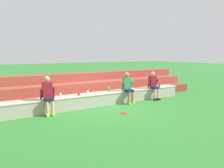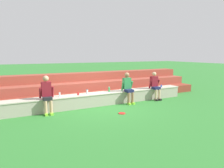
{
  "view_description": "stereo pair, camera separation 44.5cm",
  "coord_description": "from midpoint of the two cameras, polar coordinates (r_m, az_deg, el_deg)",
  "views": [
    {
      "loc": [
        -3.83,
        -7.29,
        2.22
      ],
      "look_at": [
        0.54,
        0.29,
        0.88
      ],
      "focal_mm": 31.81,
      "sensor_mm": 36.0,
      "label": 1
    },
    {
      "loc": [
        -3.44,
        -7.5,
        2.22
      ],
      "look_at": [
        0.54,
        0.29,
        0.88
      ],
      "focal_mm": 31.81,
      "sensor_mm": 36.0,
      "label": 2
    }
  ],
  "objects": [
    {
      "name": "water_bottle_center_gap",
      "position": [
        8.01,
        -13.3,
        -2.94
      ],
      "size": [
        0.06,
        0.06,
        0.21
      ],
      "color": "silver",
      "rests_on": "stone_seating_wall"
    },
    {
      "name": "person_left_of_center",
      "position": [
        8.95,
        6.03,
        -0.78
      ],
      "size": [
        0.54,
        0.6,
        1.39
      ],
      "color": "#996B4C",
      "rests_on": "ground"
    },
    {
      "name": "brick_bleachers",
      "position": [
        10.31,
        -5.99,
        -1.1
      ],
      "size": [
        12.07,
        2.28,
        1.22
      ],
      "color": "maroon",
      "rests_on": "ground"
    },
    {
      "name": "frisbee",
      "position": [
        7.52,
        4.57,
        -8.41
      ],
      "size": [
        0.27,
        0.27,
        0.02
      ],
      "primitive_type": "cylinder",
      "color": "red",
      "rests_on": "ground"
    },
    {
      "name": "water_bottle_mid_left",
      "position": [
        10.29,
        13.69,
        -0.27
      ],
      "size": [
        0.07,
        0.07,
        0.26
      ],
      "color": "red",
      "rests_on": "stone_seating_wall"
    },
    {
      "name": "person_far_left",
      "position": [
        7.66,
        -16.66,
        -2.59
      ],
      "size": [
        0.53,
        0.56,
        1.42
      ],
      "color": "tan",
      "rests_on": "ground"
    },
    {
      "name": "person_center",
      "position": [
        9.88,
        13.54,
        -0.25
      ],
      "size": [
        0.55,
        0.56,
        1.35
      ],
      "color": "#DBAD89",
      "rests_on": "ground"
    },
    {
      "name": "stone_seating_wall",
      "position": [
        8.72,
        -1.7,
        -4.13
      ],
      "size": [
        8.53,
        0.62,
        0.54
      ],
      "color": "#A8A08E",
      "rests_on": "ground"
    },
    {
      "name": "water_bottle_near_left",
      "position": [
        8.84,
        0.61,
        -1.57
      ],
      "size": [
        0.08,
        0.08,
        0.23
      ],
      "color": "green",
      "rests_on": "stone_seating_wall"
    },
    {
      "name": "water_bottle_mid_right",
      "position": [
        8.42,
        -5.67,
        -2.21
      ],
      "size": [
        0.08,
        0.08,
        0.21
      ],
      "color": "silver",
      "rests_on": "stone_seating_wall"
    },
    {
      "name": "plastic_cup_left_end",
      "position": [
        8.23,
        -8.18,
        -2.81
      ],
      "size": [
        0.08,
        0.08,
        0.11
      ],
      "primitive_type": "cylinder",
      "color": "red",
      "rests_on": "stone_seating_wall"
    },
    {
      "name": "plastic_cup_middle",
      "position": [
        10.46,
        15.16,
        -0.55
      ],
      "size": [
        0.08,
        0.08,
        0.12
      ],
      "primitive_type": "cylinder",
      "color": "blue",
      "rests_on": "stone_seating_wall"
    },
    {
      "name": "ground_plane",
      "position": [
        8.53,
        -0.85,
        -6.37
      ],
      "size": [
        80.0,
        80.0,
        0.0
      ],
      "primitive_type": "plane",
      "color": "#2D752D"
    }
  ]
}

